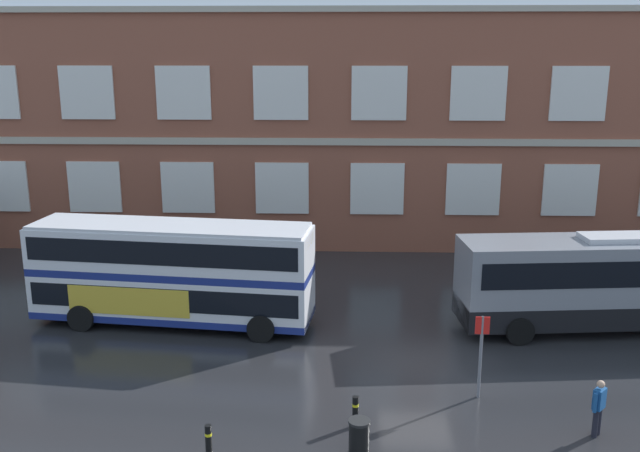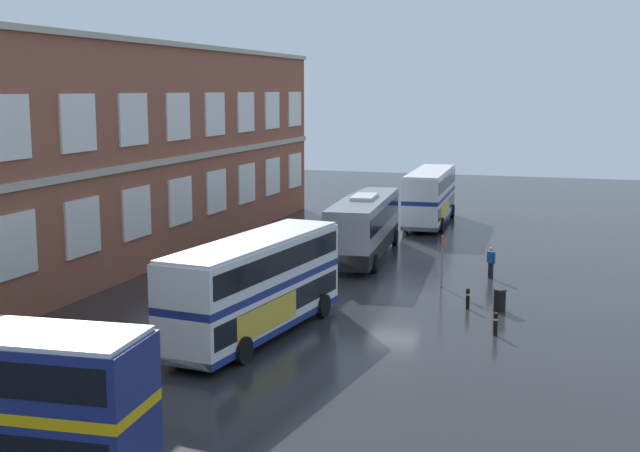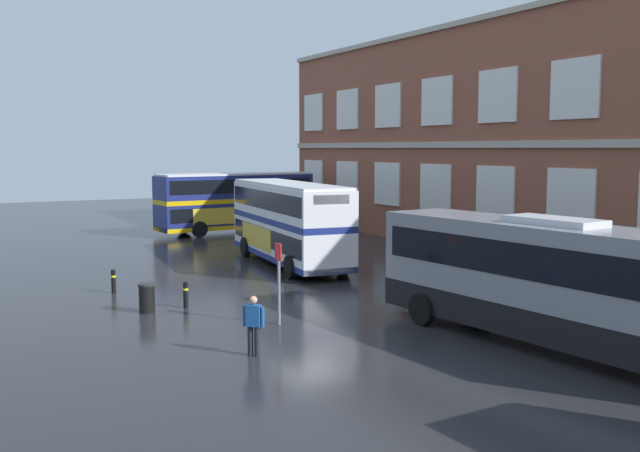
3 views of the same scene
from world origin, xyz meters
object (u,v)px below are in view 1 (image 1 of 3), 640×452
bus_stand_flag (481,349)px  safety_bollard_east (209,441)px  safety_bollard_west (355,411)px  touring_coach (615,282)px  waiting_passenger (599,406)px  station_litter_bin (359,437)px  double_decker_middle (172,272)px

bus_stand_flag → safety_bollard_east: (-7.83, -3.61, -1.14)m
safety_bollard_west → safety_bollard_east: 4.29m
touring_coach → waiting_passenger: touring_coach is taller
station_litter_bin → safety_bollard_east: 4.03m
double_decker_middle → safety_bollard_west: size_ratio=11.81×
touring_coach → safety_bollard_east: touring_coach is taller
station_litter_bin → double_decker_middle: bearing=128.4°
station_litter_bin → safety_bollard_east: station_litter_bin is taller
bus_stand_flag → station_litter_bin: bearing=-138.8°
double_decker_middle → touring_coach: double_decker_middle is taller
double_decker_middle → safety_bollard_west: bearing=-47.0°
touring_coach → waiting_passenger: size_ratio=7.17×
waiting_passenger → safety_bollard_east: (-10.74, -1.45, -0.44)m
safety_bollard_east → touring_coach: bearing=33.7°
touring_coach → bus_stand_flag: bearing=-137.1°
touring_coach → safety_bollard_west: 12.78m
touring_coach → station_litter_bin: bearing=-137.7°
safety_bollard_west → waiting_passenger: bearing=-2.1°
station_litter_bin → waiting_passenger: bearing=10.0°
bus_stand_flag → station_litter_bin: 5.19m
double_decker_middle → touring_coach: 17.22m
double_decker_middle → touring_coach: bearing=0.1°
safety_bollard_east → bus_stand_flag: bearing=24.7°
bus_stand_flag → safety_bollard_east: bearing=-155.3°
safety_bollard_west → touring_coach: bearing=37.2°
waiting_passenger → safety_bollard_west: waiting_passenger is taller
double_decker_middle → waiting_passenger: 16.04m
double_decker_middle → station_litter_bin: size_ratio=10.89×
double_decker_middle → touring_coach: size_ratio=0.92×
double_decker_middle → safety_bollard_east: double_decker_middle is taller
touring_coach → safety_bollard_west: bearing=-142.8°
bus_stand_flag → waiting_passenger: bearing=-36.5°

